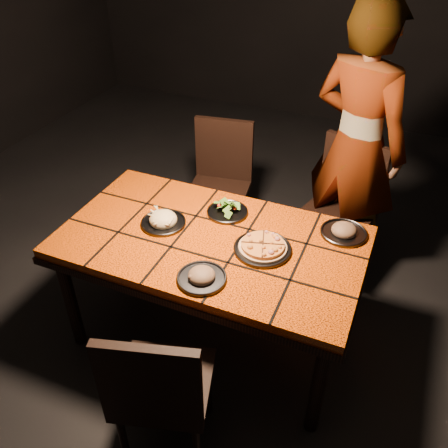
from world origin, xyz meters
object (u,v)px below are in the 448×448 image
at_px(chair_near, 159,389).
at_px(chair_far_right, 341,202).
at_px(diner, 357,146).
at_px(dining_table, 211,250).
at_px(chair_far_left, 221,176).
at_px(plate_pasta, 163,221).
at_px(plate_pizza, 263,247).

relative_size(chair_near, chair_far_right, 0.95).
xyz_separation_m(chair_far_right, diner, (0.02, 0.11, 0.36)).
bearing_deg(diner, chair_near, 100.58).
distance_m(dining_table, chair_near, 0.81).
height_order(dining_table, chair_far_left, chair_far_left).
relative_size(chair_near, chair_far_left, 0.99).
distance_m(chair_far_left, plate_pasta, 0.96).
bearing_deg(chair_far_left, chair_near, -84.05).
xyz_separation_m(chair_near, diner, (0.44, 1.81, 0.39)).
bearing_deg(chair_far_left, diner, -3.49).
xyz_separation_m(chair_far_left, chair_far_right, (0.88, -0.03, 0.02)).
xyz_separation_m(dining_table, chair_far_right, (0.53, 0.91, -0.12)).
relative_size(dining_table, chair_far_left, 1.73).
height_order(dining_table, diner, diner).
bearing_deg(plate_pizza, chair_far_left, 124.41).
bearing_deg(plate_pasta, dining_table, -2.45).
bearing_deg(chair_near, diner, -119.94).
height_order(chair_far_right, diner, diner).
xyz_separation_m(chair_far_left, plate_pizza, (0.64, -0.93, 0.23)).
xyz_separation_m(dining_table, chair_far_left, (-0.35, 0.94, -0.13)).
relative_size(chair_near, plate_pizza, 2.98).
relative_size(chair_near, plate_pasta, 3.72).
bearing_deg(chair_far_right, chair_near, -87.93).
height_order(dining_table, chair_near, chair_near).
distance_m(chair_far_left, diner, 0.98).
bearing_deg(dining_table, plate_pizza, 2.27).
height_order(chair_far_left, plate_pasta, chair_far_left).
distance_m(plate_pizza, plate_pasta, 0.58).
height_order(chair_far_left, plate_pizza, chair_far_left).
bearing_deg(plate_pizza, plate_pasta, 179.88).
distance_m(dining_table, plate_pizza, 0.30).
bearing_deg(plate_pasta, plate_pizza, -0.12).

